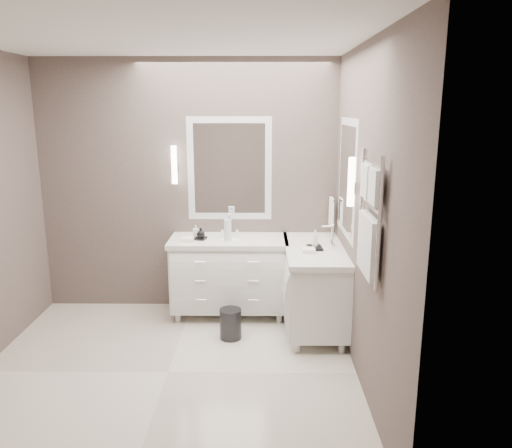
{
  "coord_description": "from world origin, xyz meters",
  "views": [
    {
      "loc": [
        0.78,
        -3.82,
        2.2
      ],
      "look_at": [
        0.74,
        0.7,
        1.13
      ],
      "focal_mm": 35.0,
      "sensor_mm": 36.0,
      "label": 1
    }
  ],
  "objects_px": {
    "vanity_right": "(314,282)",
    "towel_ladder": "(369,224)",
    "waste_bin": "(231,324)",
    "vanity_back": "(229,272)"
  },
  "relations": [
    {
      "from": "towel_ladder",
      "to": "vanity_right",
      "type": "bearing_deg",
      "value": 99.84
    },
    {
      "from": "vanity_back",
      "to": "waste_bin",
      "type": "height_order",
      "value": "vanity_back"
    },
    {
      "from": "waste_bin",
      "to": "vanity_back",
      "type": "bearing_deg",
      "value": 94.44
    },
    {
      "from": "vanity_back",
      "to": "towel_ladder",
      "type": "xyz_separation_m",
      "value": [
        1.1,
        -1.63,
        0.91
      ]
    },
    {
      "from": "vanity_right",
      "to": "towel_ladder",
      "type": "distance_m",
      "value": 1.6
    },
    {
      "from": "vanity_right",
      "to": "towel_ladder",
      "type": "bearing_deg",
      "value": -80.16
    },
    {
      "from": "vanity_right",
      "to": "waste_bin",
      "type": "xyz_separation_m",
      "value": [
        -0.83,
        -0.25,
        -0.34
      ]
    },
    {
      "from": "towel_ladder",
      "to": "waste_bin",
      "type": "bearing_deg",
      "value": 135.16
    },
    {
      "from": "towel_ladder",
      "to": "waste_bin",
      "type": "distance_m",
      "value": 1.94
    },
    {
      "from": "towel_ladder",
      "to": "vanity_back",
      "type": "bearing_deg",
      "value": 124.1
    }
  ]
}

